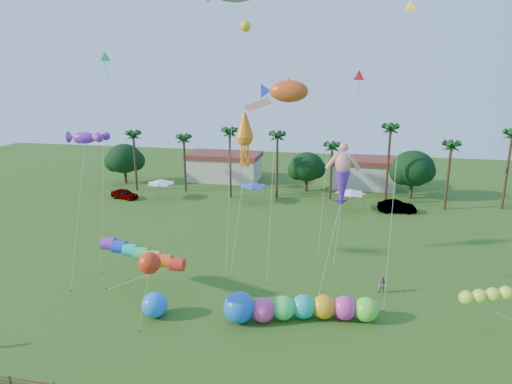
% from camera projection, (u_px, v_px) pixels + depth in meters
% --- Properties ---
extents(ground, '(160.00, 160.00, 0.00)m').
position_uv_depth(ground, '(226.00, 356.00, 31.20)').
color(ground, '#285116').
rests_on(ground, ground).
extents(tree_line, '(69.46, 8.91, 11.00)m').
position_uv_depth(tree_line, '(323.00, 167.00, 70.99)').
color(tree_line, '#3A2819').
rests_on(tree_line, ground).
extents(buildings_row, '(35.00, 7.00, 4.00)m').
position_uv_depth(buildings_row, '(286.00, 171.00, 78.57)').
color(buildings_row, beige).
rests_on(buildings_row, ground).
extents(tent_row, '(31.00, 4.00, 0.60)m').
position_uv_depth(tent_row, '(252.00, 185.00, 66.02)').
color(tent_row, white).
rests_on(tent_row, ground).
extents(car_a, '(4.70, 2.85, 1.49)m').
position_uv_depth(car_a, '(125.00, 194.00, 69.06)').
color(car_a, '#4C4C54').
rests_on(car_a, ground).
extents(car_b, '(5.22, 2.32, 1.66)m').
position_uv_depth(car_b, '(397.00, 207.00, 62.36)').
color(car_b, '#4C4C54').
rests_on(car_b, ground).
extents(spectator_b, '(0.97, 0.90, 1.59)m').
position_uv_depth(spectator_b, '(382.00, 285.00, 39.74)').
color(spectator_b, gray).
rests_on(spectator_b, ground).
extents(caterpillar_inflatable, '(12.03, 4.58, 2.46)m').
position_uv_depth(caterpillar_inflatable, '(295.00, 308.00, 35.44)').
color(caterpillar_inflatable, '#EE3E93').
rests_on(caterpillar_inflatable, ground).
extents(blue_ball, '(2.04, 2.04, 2.04)m').
position_uv_depth(blue_ball, '(155.00, 305.00, 35.93)').
color(blue_ball, '#1B7DFA').
rests_on(blue_ball, ground).
extents(rainbow_tube, '(9.13, 2.43, 3.86)m').
position_uv_depth(rainbow_tube, '(155.00, 262.00, 38.25)').
color(rainbow_tube, red).
rests_on(rainbow_tube, ground).
extents(green_worm, '(8.86, 2.09, 3.63)m').
position_uv_depth(green_worm, '(466.00, 298.00, 32.92)').
color(green_worm, '#CFFC38').
rests_on(green_worm, ground).
extents(orange_ball_kite, '(2.10, 1.97, 6.31)m').
position_uv_depth(orange_ball_kite, '(150.00, 263.00, 32.79)').
color(orange_ball_kite, red).
rests_on(orange_ball_kite, ground).
extents(merman_kite, '(2.87, 4.44, 12.73)m').
position_uv_depth(merman_kite, '(342.00, 179.00, 37.87)').
color(merman_kite, '#E49681').
rests_on(merman_kite, ground).
extents(fish_kite, '(5.58, 6.18, 18.18)m').
position_uv_depth(fish_kite, '(289.00, 91.00, 41.06)').
color(fish_kite, '#DA4E18').
rests_on(fish_kite, ground).
extents(squid_kite, '(2.26, 5.76, 15.08)m').
position_uv_depth(squid_kite, '(245.00, 138.00, 44.10)').
color(squid_kite, orange).
rests_on(squid_kite, ground).
extents(lobster_kite, '(4.41, 6.48, 13.72)m').
position_uv_depth(lobster_kite, '(84.00, 138.00, 41.53)').
color(lobster_kite, purple).
rests_on(lobster_kite, ground).
extents(delta_kite_red, '(2.23, 4.99, 18.92)m').
position_uv_depth(delta_kite_red, '(359.00, 79.00, 45.14)').
color(delta_kite_red, red).
rests_on(delta_kite_red, ground).
extents(delta_kite_yellow, '(1.10, 4.49, 24.09)m').
position_uv_depth(delta_kite_yellow, '(409.00, 16.00, 34.58)').
color(delta_kite_yellow, yellow).
rests_on(delta_kite_yellow, ground).
extents(delta_kite_green, '(0.87, 4.59, 20.60)m').
position_uv_depth(delta_kite_green, '(105.00, 62.00, 42.44)').
color(delta_kite_green, '#38F178').
rests_on(delta_kite_green, ground).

